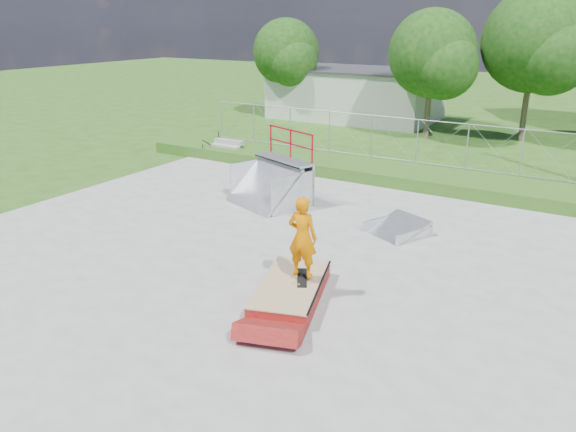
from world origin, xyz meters
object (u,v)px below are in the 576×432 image
Objects in this scene: skater at (302,240)px; quarter_pipe at (268,169)px; flat_bank_ramp at (397,228)px; grind_box at (291,291)px.

quarter_pipe is at bearing -54.95° from skater.
quarter_pipe reaches higher than flat_bank_ramp.
flat_bank_ramp is at bearing 15.14° from quarter_pipe.
grind_box is 7.12m from quarter_pipe.
grind_box is 5.18m from flat_bank_ramp.
quarter_pipe is at bearing 109.97° from grind_box.
quarter_pipe reaches higher than grind_box.
skater is (4.42, -5.35, 0.16)m from quarter_pipe.
quarter_pipe is 6.94m from skater.
flat_bank_ramp reaches higher than grind_box.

